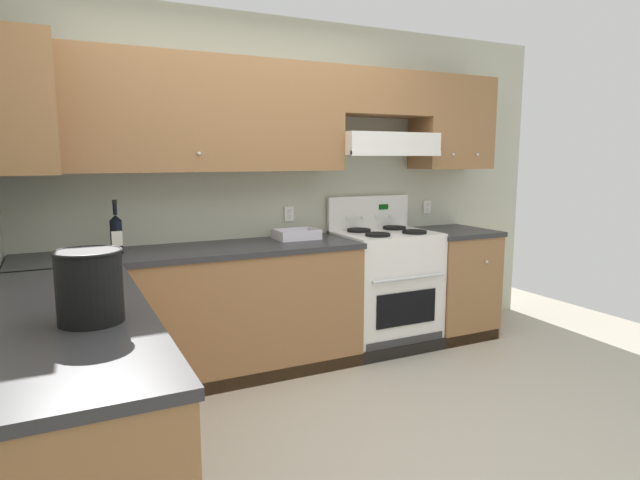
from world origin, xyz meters
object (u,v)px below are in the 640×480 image
stove (385,288)px  bucket (90,285)px  wine_bottle (116,233)px  bowl (296,236)px

stove → bucket: (-2.25, -1.46, 0.57)m
stove → bucket: size_ratio=4.42×
wine_bottle → bucket: wine_bottle is taller
stove → bucket: bearing=-147.0°
stove → wine_bottle: size_ratio=3.51×
wine_bottle → bucket: size_ratio=1.26×
bowl → wine_bottle: bearing=-176.9°
stove → wine_bottle: (-2.01, 0.03, 0.57)m
bucket → wine_bottle: bearing=80.8°
stove → bucket: 2.74m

